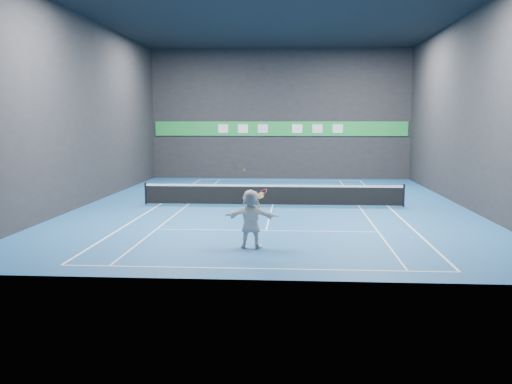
# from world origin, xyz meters

# --- Properties ---
(ground) EXTENTS (26.00, 26.00, 0.00)m
(ground) POSITION_xyz_m (0.00, 0.00, 0.00)
(ground) COLOR #1A518F
(ground) RESTS_ON ground
(ceiling) EXTENTS (26.00, 26.00, 0.00)m
(ceiling) POSITION_xyz_m (0.00, 0.00, 9.00)
(ceiling) COLOR black
(ceiling) RESTS_ON ground
(wall_back) EXTENTS (18.00, 0.10, 9.00)m
(wall_back) POSITION_xyz_m (0.00, 13.00, 4.50)
(wall_back) COLOR black
(wall_back) RESTS_ON ground
(wall_front) EXTENTS (18.00, 0.10, 9.00)m
(wall_front) POSITION_xyz_m (0.00, -13.00, 4.50)
(wall_front) COLOR black
(wall_front) RESTS_ON ground
(wall_left) EXTENTS (0.10, 26.00, 9.00)m
(wall_left) POSITION_xyz_m (-9.00, 0.00, 4.50)
(wall_left) COLOR black
(wall_left) RESTS_ON ground
(wall_right) EXTENTS (0.10, 26.00, 9.00)m
(wall_right) POSITION_xyz_m (9.00, 0.00, 4.50)
(wall_right) COLOR black
(wall_right) RESTS_ON ground
(baseline_near) EXTENTS (10.98, 0.08, 0.01)m
(baseline_near) POSITION_xyz_m (0.00, -11.89, 0.00)
(baseline_near) COLOR white
(baseline_near) RESTS_ON ground
(baseline_far) EXTENTS (10.98, 0.08, 0.01)m
(baseline_far) POSITION_xyz_m (0.00, 11.89, 0.00)
(baseline_far) COLOR white
(baseline_far) RESTS_ON ground
(sideline_doubles_left) EXTENTS (0.08, 23.78, 0.01)m
(sideline_doubles_left) POSITION_xyz_m (-5.49, 0.00, 0.00)
(sideline_doubles_left) COLOR white
(sideline_doubles_left) RESTS_ON ground
(sideline_doubles_right) EXTENTS (0.08, 23.78, 0.01)m
(sideline_doubles_right) POSITION_xyz_m (5.49, 0.00, 0.00)
(sideline_doubles_right) COLOR white
(sideline_doubles_right) RESTS_ON ground
(sideline_singles_left) EXTENTS (0.06, 23.78, 0.01)m
(sideline_singles_left) POSITION_xyz_m (-4.11, 0.00, 0.00)
(sideline_singles_left) COLOR white
(sideline_singles_left) RESTS_ON ground
(sideline_singles_right) EXTENTS (0.06, 23.78, 0.01)m
(sideline_singles_right) POSITION_xyz_m (4.11, 0.00, 0.00)
(sideline_singles_right) COLOR white
(sideline_singles_right) RESTS_ON ground
(service_line_near) EXTENTS (8.23, 0.06, 0.01)m
(service_line_near) POSITION_xyz_m (0.00, -6.40, 0.00)
(service_line_near) COLOR white
(service_line_near) RESTS_ON ground
(service_line_far) EXTENTS (8.23, 0.06, 0.01)m
(service_line_far) POSITION_xyz_m (0.00, 6.40, 0.00)
(service_line_far) COLOR white
(service_line_far) RESTS_ON ground
(center_service_line) EXTENTS (0.06, 12.80, 0.01)m
(center_service_line) POSITION_xyz_m (0.00, 0.00, 0.00)
(center_service_line) COLOR white
(center_service_line) RESTS_ON ground
(player) EXTENTS (1.79, 0.71, 1.88)m
(player) POSITION_xyz_m (-0.34, -9.29, 0.94)
(player) COLOR white
(player) RESTS_ON ground
(tennis_ball) EXTENTS (0.07, 0.07, 0.07)m
(tennis_ball) POSITION_xyz_m (-0.56, -9.09, 2.48)
(tennis_ball) COLOR #BCDE25
(tennis_ball) RESTS_ON player
(tennis_net) EXTENTS (12.50, 0.10, 1.07)m
(tennis_net) POSITION_xyz_m (0.00, 0.00, 0.54)
(tennis_net) COLOR black
(tennis_net) RESTS_ON ground
(sponsor_banner) EXTENTS (17.64, 0.11, 1.00)m
(sponsor_banner) POSITION_xyz_m (0.00, 12.93, 3.50)
(sponsor_banner) COLOR green
(sponsor_banner) RESTS_ON wall_back
(tennis_racket) EXTENTS (0.44, 0.35, 0.68)m
(tennis_racket) POSITION_xyz_m (0.02, -9.24, 1.72)
(tennis_racket) COLOR red
(tennis_racket) RESTS_ON player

